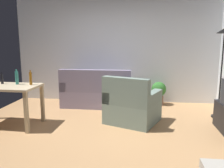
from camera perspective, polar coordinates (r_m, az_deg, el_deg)
name	(u,v)px	position (r m, az deg, el deg)	size (l,w,h in m)	color
ground_plane	(103,131)	(4.27, -2.19, -11.27)	(5.20, 4.40, 0.02)	tan
wall_rear	(116,49)	(6.15, 1.01, 8.36)	(5.20, 0.10, 2.70)	silver
couch	(97,93)	(5.74, -3.64, -2.30)	(1.66, 0.84, 0.92)	gray
torchiere_lamp	(223,49)	(5.20, 25.26, 7.72)	(0.32, 0.32, 1.81)	black
desk	(6,91)	(4.76, -24.30, -1.62)	(1.22, 0.74, 0.76)	#C6B28E
potted_plant	(159,91)	(5.96, 11.19, -1.78)	(0.36, 0.36, 0.57)	brown
armchair	(132,106)	(4.58, 4.75, -5.42)	(1.15, 1.12, 0.92)	slate
bottle_dark	(2,79)	(4.93, -25.01, 1.13)	(0.05, 0.05, 0.22)	black
bottle_tall	(17,78)	(4.77, -21.97, 1.43)	(0.06, 0.06, 0.28)	teal
bottle_amber	(31,78)	(4.61, -19.05, 1.29)	(0.05, 0.05, 0.27)	#9E6019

